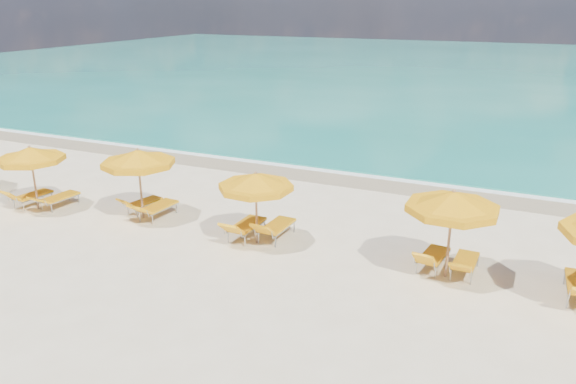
% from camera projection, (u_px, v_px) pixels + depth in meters
% --- Properties ---
extents(ground_plane, '(120.00, 120.00, 0.00)m').
position_uv_depth(ground_plane, '(267.00, 246.00, 16.49)').
color(ground_plane, beige).
extents(ocean, '(120.00, 80.00, 0.30)m').
position_uv_depth(ocean, '(472.00, 70.00, 57.89)').
color(ocean, '#157A6A').
rests_on(ocean, ground).
extents(wet_sand_band, '(120.00, 2.60, 0.01)m').
position_uv_depth(wet_sand_band, '(347.00, 177.00, 22.87)').
color(wet_sand_band, tan).
rests_on(wet_sand_band, ground).
extents(foam_line, '(120.00, 1.20, 0.03)m').
position_uv_depth(foam_line, '(353.00, 172.00, 23.56)').
color(foam_line, white).
rests_on(foam_line, ground).
extents(whitecap_near, '(14.00, 0.36, 0.05)m').
position_uv_depth(whitecap_near, '(303.00, 121.00, 33.48)').
color(whitecap_near, white).
rests_on(whitecap_near, ground).
extents(whitecap_far, '(18.00, 0.30, 0.05)m').
position_uv_depth(whitecap_far, '(559.00, 119.00, 34.09)').
color(whitecap_far, white).
rests_on(whitecap_far, ground).
extents(umbrella_2, '(2.28, 2.28, 2.26)m').
position_uv_depth(umbrella_2, '(30.00, 155.00, 18.76)').
color(umbrella_2, '#AB7E55').
rests_on(umbrella_2, ground).
extents(umbrella_3, '(2.41, 2.41, 2.39)m').
position_uv_depth(umbrella_3, '(138.00, 159.00, 17.92)').
color(umbrella_3, '#AB7E55').
rests_on(umbrella_3, ground).
extents(umbrella_4, '(2.79, 2.79, 2.22)m').
position_uv_depth(umbrella_4, '(256.00, 182.00, 16.07)').
color(umbrella_4, '#AB7E55').
rests_on(umbrella_4, ground).
extents(umbrella_5, '(3.09, 3.09, 2.41)m').
position_uv_depth(umbrella_5, '(453.00, 203.00, 13.99)').
color(umbrella_5, '#AB7E55').
rests_on(umbrella_5, ground).
extents(lounger_2_left, '(0.75, 1.75, 0.80)m').
position_uv_depth(lounger_2_left, '(32.00, 199.00, 19.67)').
color(lounger_2_left, '#A5A8AD').
rests_on(lounger_2_left, ground).
extents(lounger_2_right, '(0.76, 1.82, 0.67)m').
position_uv_depth(lounger_2_right, '(59.00, 201.00, 19.50)').
color(lounger_2_right, '#A5A8AD').
rests_on(lounger_2_right, ground).
extents(lounger_3_left, '(0.84, 1.66, 0.71)m').
position_uv_depth(lounger_3_left, '(144.00, 206.00, 19.10)').
color(lounger_3_left, '#A5A8AD').
rests_on(lounger_3_left, ground).
extents(lounger_3_right, '(0.76, 1.89, 0.77)m').
position_uv_depth(lounger_3_right, '(158.00, 211.00, 18.54)').
color(lounger_3_right, '#A5A8AD').
rests_on(lounger_3_right, ground).
extents(lounger_4_left, '(0.68, 1.91, 0.85)m').
position_uv_depth(lounger_4_left, '(246.00, 230.00, 16.98)').
color(lounger_4_left, '#A5A8AD').
rests_on(lounger_4_left, ground).
extents(lounger_4_right, '(0.71, 1.90, 0.85)m').
position_uv_depth(lounger_4_right, '(276.00, 231.00, 16.91)').
color(lounger_4_right, '#A5A8AD').
rests_on(lounger_4_right, ground).
extents(lounger_5_left, '(0.78, 1.74, 0.82)m').
position_uv_depth(lounger_5_left, '(432.00, 261.00, 15.04)').
color(lounger_5_left, '#A5A8AD').
rests_on(lounger_5_left, ground).
extents(lounger_5_right, '(0.63, 1.74, 0.74)m').
position_uv_depth(lounger_5_right, '(464.00, 267.00, 14.71)').
color(lounger_5_right, '#A5A8AD').
rests_on(lounger_5_right, ground).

